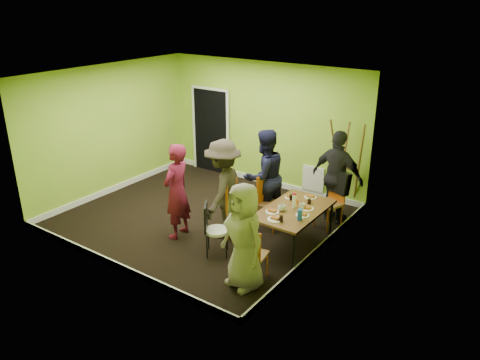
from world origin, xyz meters
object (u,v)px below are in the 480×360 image
object	(u,v)px
chair_left_far	(268,199)
person_standing	(177,191)
dining_table	(294,212)
blue_bottle	(300,215)
person_front_end	(244,237)
chair_back_end	(337,188)
chair_front_end	(252,252)
person_back_end	(337,177)
chair_bentwood	(213,227)
orange_bottle	(297,202)
person_left_near	(223,189)
easel	(346,166)
thermos	(294,201)
chair_left_near	(238,207)
person_left_far	(264,177)

from	to	relation	value
chair_left_far	person_standing	size ratio (longest dim) A/B	0.59
person_standing	dining_table	bearing A→B (deg)	105.36
blue_bottle	person_front_end	distance (m)	1.14
chair_back_end	chair_front_end	xyz separation A→B (m)	(-0.23, -2.50, -0.25)
chair_left_far	person_back_end	xyz separation A→B (m)	(0.93, 0.97, 0.33)
chair_back_end	person_back_end	distance (m)	0.22
chair_bentwood	orange_bottle	bearing A→B (deg)	106.24
blue_bottle	person_left_near	xyz separation A→B (m)	(-1.55, 0.02, 0.06)
chair_left_far	easel	distance (m)	1.84
chair_back_end	person_front_end	bearing A→B (deg)	104.09
chair_left_far	person_front_end	size ratio (longest dim) A/B	0.62
thermos	chair_left_far	bearing A→B (deg)	151.85
chair_left_near	easel	world-z (taller)	easel
chair_left_far	orange_bottle	size ratio (longest dim) A/B	12.38
person_left_far	person_left_near	size ratio (longest dim) A/B	1.01
chair_left_near	chair_front_end	bearing A→B (deg)	34.18
person_left_near	chair_front_end	bearing A→B (deg)	36.07
thermos	orange_bottle	distance (m)	0.18
chair_left_far	person_left_near	size ratio (longest dim) A/B	0.57
dining_table	chair_left_near	bearing A→B (deg)	-167.92
easel	chair_back_end	bearing A→B (deg)	-77.91
chair_left_far	person_left_far	size ratio (longest dim) A/B	0.56
easel	blue_bottle	world-z (taller)	easel
orange_bottle	person_left_far	bearing A→B (deg)	155.91
orange_bottle	person_front_end	size ratio (longest dim) A/B	0.05
chair_back_end	easel	distance (m)	0.83
person_left_far	person_front_end	size ratio (longest dim) A/B	1.11
orange_bottle	easel	bearing A→B (deg)	87.28
person_standing	person_left_far	distance (m)	1.70
blue_bottle	person_left_near	bearing A→B (deg)	179.12
chair_bentwood	person_front_end	xyz separation A→B (m)	(0.94, -0.47, 0.32)
orange_bottle	person_standing	xyz separation A→B (m)	(-1.88, -0.99, 0.08)
person_standing	person_back_end	world-z (taller)	person_back_end
chair_bentwood	person_back_end	size ratio (longest dim) A/B	0.51
chair_left_far	person_left_near	bearing A→B (deg)	-27.26
blue_bottle	easel	bearing A→B (deg)	95.73
chair_left_near	chair_back_end	distance (m)	1.93
chair_left_far	blue_bottle	xyz separation A→B (m)	(1.06, -0.77, 0.27)
chair_back_end	person_back_end	world-z (taller)	person_back_end
person_standing	person_left_far	bearing A→B (deg)	139.68
person_back_end	person_standing	bearing A→B (deg)	53.53
chair_front_end	orange_bottle	world-z (taller)	chair_front_end
dining_table	orange_bottle	world-z (taller)	orange_bottle
person_left_far	person_left_near	bearing A→B (deg)	5.68
chair_left_near	chair_bentwood	size ratio (longest dim) A/B	1.15
dining_table	chair_bentwood	size ratio (longest dim) A/B	1.63
chair_left_far	thermos	distance (m)	0.90
dining_table	person_left_near	distance (m)	1.32
thermos	person_front_end	size ratio (longest dim) A/B	0.14
chair_left_near	chair_back_end	world-z (taller)	chair_back_end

